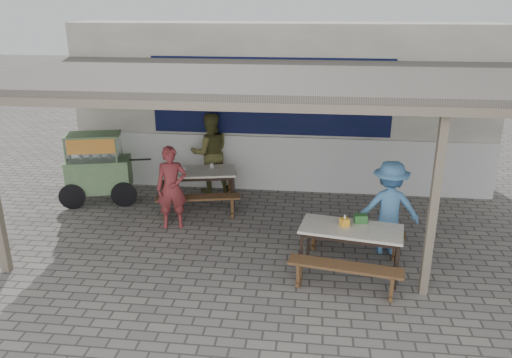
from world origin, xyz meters
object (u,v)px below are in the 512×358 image
at_px(bench_left_street, 198,202).
at_px(tissue_box, 344,222).
at_px(bench_left_wall, 199,179).
at_px(vendor_cart, 98,165).
at_px(table_right, 351,233).
at_px(condiment_bowl, 181,171).
at_px(condiment_jar, 212,165).
at_px(bench_right_wall, 354,235).
at_px(table_left, 198,174).
at_px(patron_right_table, 389,208).
at_px(donation_box, 361,219).
at_px(patron_street_side, 172,188).
at_px(bench_right_street, 345,272).
at_px(patron_wall_side, 210,153).

distance_m(bench_left_street, tissue_box, 3.13).
height_order(bench_left_wall, vendor_cart, vendor_cart).
height_order(table_right, condiment_bowl, condiment_bowl).
bearing_deg(tissue_box, bench_left_street, 147.89).
bearing_deg(condiment_bowl, condiment_jar, 33.43).
bearing_deg(bench_left_street, bench_right_wall, -33.34).
relative_size(table_left, bench_left_wall, 1.00).
height_order(patron_right_table, condiment_jar, patron_right_table).
distance_m(bench_left_wall, donation_box, 4.20).
xyz_separation_m(tissue_box, condiment_jar, (-2.53, 2.52, -0.02)).
bearing_deg(donation_box, tissue_box, -149.15).
distance_m(patron_street_side, patron_right_table, 3.78).
height_order(bench_left_street, condiment_jar, condiment_jar).
relative_size(table_right, bench_right_street, 0.98).
xyz_separation_m(patron_wall_side, donation_box, (2.93, -3.00, -0.05)).
distance_m(table_left, patron_right_table, 3.83).
distance_m(bench_left_street, patron_street_side, 0.69).
bearing_deg(vendor_cart, condiment_bowl, -16.93).
distance_m(bench_right_street, patron_street_side, 3.58).
xyz_separation_m(patron_street_side, donation_box, (3.25, -1.10, 0.06)).
relative_size(condiment_jar, condiment_bowl, 0.36).
height_order(patron_wall_side, donation_box, patron_wall_side).
xyz_separation_m(patron_street_side, condiment_jar, (0.48, 1.27, 0.03)).
distance_m(patron_right_table, condiment_bowl, 4.08).
relative_size(patron_street_side, condiment_bowl, 6.85).
distance_m(bench_right_wall, donation_box, 0.62).
bearing_deg(bench_right_street, bench_right_wall, 90.00).
distance_m(table_left, table_right, 3.69).
relative_size(bench_right_street, patron_street_side, 1.07).
xyz_separation_m(bench_left_wall, patron_right_table, (3.63, -2.18, 0.44)).
relative_size(tissue_box, condiment_bowl, 0.54).
height_order(table_left, donation_box, donation_box).
height_order(patron_right_table, donation_box, patron_right_table).
xyz_separation_m(vendor_cart, condiment_jar, (2.30, 0.26, 0.01)).
height_order(patron_street_side, patron_right_table, patron_right_table).
relative_size(table_left, vendor_cart, 0.94).
xyz_separation_m(donation_box, condiment_bowl, (-3.32, 2.01, -0.04)).
distance_m(bench_left_wall, table_right, 4.22).
bearing_deg(patron_street_side, patron_wall_side, 67.05).
xyz_separation_m(table_left, donation_box, (3.00, -2.12, 0.14)).
bearing_deg(donation_box, table_right, -124.88).
bearing_deg(bench_left_wall, vendor_cart, -173.67).
bearing_deg(table_left, tissue_box, -51.47).
xyz_separation_m(bench_right_street, bench_right_wall, (0.20, 1.20, 0.00)).
relative_size(vendor_cart, patron_wall_side, 0.99).
xyz_separation_m(bench_left_street, donation_box, (2.87, -1.50, 0.47)).
bearing_deg(tissue_box, bench_left_wall, 134.91).
distance_m(patron_wall_side, tissue_box, 4.14).
bearing_deg(vendor_cart, table_right, -38.83).
bearing_deg(table_right, tissue_box, 159.84).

